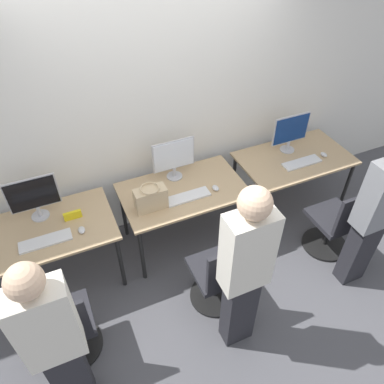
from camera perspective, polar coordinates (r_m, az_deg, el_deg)
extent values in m
plane|color=#4C4C51|center=(4.01, 0.87, -10.66)|extent=(20.00, 20.00, 0.00)
cube|color=silver|center=(3.71, -4.60, 12.94)|extent=(12.00, 0.05, 2.80)
cube|color=tan|center=(3.59, -21.64, -5.53)|extent=(1.23, 0.74, 0.02)
cylinder|color=black|center=(3.64, -10.81, -10.45)|extent=(0.04, 0.04, 0.70)
cylinder|color=black|center=(4.07, -13.24, -3.79)|extent=(0.04, 0.04, 0.70)
cylinder|color=#B2B2B7|center=(3.72, -22.07, -3.37)|extent=(0.16, 0.16, 0.01)
cylinder|color=#B2B2B7|center=(3.68, -22.30, -2.70)|extent=(0.04, 0.04, 0.11)
cube|color=#B2B2B7|center=(3.55, -23.15, -0.25)|extent=(0.44, 0.01, 0.33)
cube|color=black|center=(3.54, -23.14, -0.33)|extent=(0.42, 0.01, 0.30)
cube|color=silver|center=(3.47, -21.42, -6.97)|extent=(0.44, 0.14, 0.02)
ellipsoid|color=silver|center=(3.45, -16.47, -5.56)|extent=(0.06, 0.09, 0.03)
cylinder|color=black|center=(3.66, -17.39, -21.42)|extent=(0.48, 0.48, 0.03)
cylinder|color=black|center=(3.49, -18.09, -19.88)|extent=(0.04, 0.04, 0.37)
cube|color=#232328|center=(3.31, -18.88, -18.09)|extent=(0.44, 0.44, 0.05)
cube|color=#232328|center=(3.00, -19.29, -18.84)|extent=(0.40, 0.04, 0.44)
cube|color=#232328|center=(3.15, -17.90, -24.95)|extent=(0.25, 0.16, 0.76)
cube|color=silver|center=(2.54, -21.36, -18.29)|extent=(0.36, 0.20, 0.66)
sphere|color=beige|center=(2.19, -24.19, -12.35)|extent=(0.21, 0.21, 0.21)
cube|color=tan|center=(3.73, -1.38, 0.21)|extent=(1.23, 0.74, 0.02)
cylinder|color=black|center=(3.66, -7.61, -9.49)|extent=(0.04, 0.04, 0.70)
cylinder|color=black|center=(3.97, 8.09, -4.33)|extent=(0.04, 0.04, 0.70)
cylinder|color=black|center=(4.09, -10.40, -2.98)|extent=(0.04, 0.04, 0.70)
cylinder|color=black|center=(4.37, 3.91, 1.19)|extent=(0.04, 0.04, 0.70)
cylinder|color=#B2B2B7|center=(3.88, -2.68, 2.43)|extent=(0.16, 0.16, 0.01)
cylinder|color=#B2B2B7|center=(3.84, -2.71, 3.13)|extent=(0.04, 0.04, 0.11)
cube|color=#B2B2B7|center=(3.72, -2.83, 5.67)|extent=(0.44, 0.01, 0.33)
cube|color=silver|center=(3.71, -2.79, 5.60)|extent=(0.42, 0.01, 0.30)
cube|color=silver|center=(3.63, -0.62, -0.72)|extent=(0.44, 0.14, 0.02)
ellipsoid|color=silver|center=(3.72, 3.61, 0.62)|extent=(0.06, 0.09, 0.03)
cylinder|color=black|center=(3.77, 3.48, -15.39)|extent=(0.48, 0.48, 0.03)
cylinder|color=black|center=(3.61, 3.61, -13.65)|extent=(0.04, 0.04, 0.37)
cube|color=#232328|center=(3.43, 3.76, -11.64)|extent=(0.44, 0.44, 0.05)
cube|color=#232328|center=(3.13, 5.65, -11.64)|extent=(0.40, 0.04, 0.44)
cube|color=#232328|center=(3.26, 7.12, -17.33)|extent=(0.25, 0.16, 0.80)
cube|color=silver|center=(2.65, 8.46, -8.95)|extent=(0.36, 0.20, 0.69)
sphere|color=beige|center=(2.32, 9.58, -1.69)|extent=(0.23, 0.23, 0.23)
cube|color=tan|center=(4.30, 15.40, 4.98)|extent=(1.23, 0.74, 0.02)
cylinder|color=black|center=(4.06, 10.67, -3.43)|extent=(0.04, 0.04, 0.70)
cylinder|color=black|center=(4.68, 22.44, 0.74)|extent=(0.04, 0.04, 0.70)
cylinder|color=black|center=(4.45, 6.33, 1.90)|extent=(0.04, 0.04, 0.70)
cylinder|color=black|center=(5.02, 17.76, 5.15)|extent=(0.04, 0.04, 0.70)
cylinder|color=#B2B2B7|center=(4.39, 14.28, 6.30)|extent=(0.16, 0.16, 0.01)
cylinder|color=#B2B2B7|center=(4.35, 14.41, 6.95)|extent=(0.04, 0.04, 0.11)
cube|color=#B2B2B7|center=(4.25, 14.84, 9.27)|extent=(0.44, 0.01, 0.33)
cube|color=navy|center=(4.24, 14.91, 9.21)|extent=(0.42, 0.01, 0.30)
cube|color=silver|center=(4.22, 16.40, 4.30)|extent=(0.44, 0.14, 0.02)
ellipsoid|color=silver|center=(4.41, 19.46, 5.40)|extent=(0.06, 0.09, 0.03)
cylinder|color=black|center=(4.40, 19.49, -7.49)|extent=(0.48, 0.48, 0.03)
cylinder|color=black|center=(4.26, 20.09, -5.70)|extent=(0.04, 0.04, 0.37)
cube|color=#232328|center=(4.11, 20.76, -3.69)|extent=(0.44, 0.44, 0.05)
cube|color=#232328|center=(3.86, 23.48, -3.03)|extent=(0.40, 0.04, 0.44)
cube|color=#232328|center=(3.94, 23.98, -8.21)|extent=(0.25, 0.16, 0.77)
cube|color=slate|center=(3.47, 27.19, -0.41)|extent=(0.36, 0.20, 0.67)
cube|color=tan|center=(3.48, -6.32, -1.01)|extent=(0.30, 0.14, 0.22)
torus|color=tan|center=(3.39, -6.48, 0.61)|extent=(0.18, 0.18, 0.01)
cube|color=yellow|center=(3.57, -17.73, -3.40)|extent=(0.16, 0.03, 0.08)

